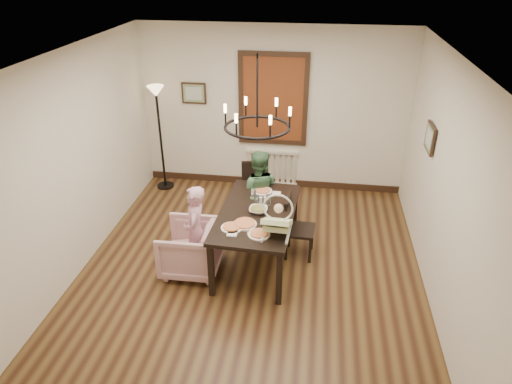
% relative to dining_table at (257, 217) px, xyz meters
% --- Properties ---
extents(room_shell, '(4.51, 5.00, 2.81)m').
position_rel_dining_table_xyz_m(room_shell, '(-0.06, 0.20, 0.69)').
color(room_shell, brown).
rests_on(room_shell, ground).
extents(dining_table, '(1.03, 1.74, 0.79)m').
position_rel_dining_table_xyz_m(dining_table, '(0.00, 0.00, 0.00)').
color(dining_table, black).
rests_on(dining_table, room_shell).
extents(chair_far, '(0.49, 0.49, 0.93)m').
position_rel_dining_table_xyz_m(chair_far, '(-0.17, 1.08, -0.24)').
color(chair_far, black).
rests_on(chair_far, room_shell).
extents(chair_right, '(0.42, 0.42, 0.91)m').
position_rel_dining_table_xyz_m(chair_right, '(0.56, 0.24, -0.25)').
color(chair_right, black).
rests_on(chair_right, room_shell).
extents(armchair, '(0.76, 0.74, 0.68)m').
position_rel_dining_table_xyz_m(armchair, '(-0.84, -0.31, -0.37)').
color(armchair, beige).
rests_on(armchair, room_shell).
extents(elderly_woman, '(0.29, 0.40, 1.03)m').
position_rel_dining_table_xyz_m(elderly_woman, '(-0.75, -0.31, -0.19)').
color(elderly_woman, '#C48AA0').
rests_on(elderly_woman, room_shell).
extents(seated_man, '(0.54, 0.42, 1.08)m').
position_rel_dining_table_xyz_m(seated_man, '(-0.10, 0.78, -0.17)').
color(seated_man, '#3D6743').
rests_on(seated_man, room_shell).
extents(baby_bouncer, '(0.41, 0.54, 0.34)m').
position_rel_dining_table_xyz_m(baby_bouncer, '(0.31, -0.46, 0.26)').
color(baby_bouncer, beige).
rests_on(baby_bouncer, dining_table).
extents(salad_bowl, '(0.29, 0.29, 0.07)m').
position_rel_dining_table_xyz_m(salad_bowl, '(0.02, -0.02, 0.12)').
color(salad_bowl, white).
rests_on(salad_bowl, dining_table).
extents(pizza_platter, '(0.29, 0.29, 0.04)m').
position_rel_dining_table_xyz_m(pizza_platter, '(-0.10, -0.35, 0.11)').
color(pizza_platter, tan).
rests_on(pizza_platter, dining_table).
extents(drinking_glass, '(0.07, 0.07, 0.14)m').
position_rel_dining_table_xyz_m(drinking_glass, '(-0.03, 0.16, 0.15)').
color(drinking_glass, silver).
rests_on(drinking_glass, dining_table).
extents(window_blinds, '(1.00, 0.03, 1.40)m').
position_rel_dining_table_xyz_m(window_blinds, '(-0.06, 2.29, 0.89)').
color(window_blinds, maroon).
rests_on(window_blinds, room_shell).
extents(radiator, '(0.92, 0.12, 0.62)m').
position_rel_dining_table_xyz_m(radiator, '(-0.06, 2.31, -0.36)').
color(radiator, silver).
rests_on(radiator, room_shell).
extents(picture_back, '(0.42, 0.03, 0.36)m').
position_rel_dining_table_xyz_m(picture_back, '(-1.41, 2.30, 0.94)').
color(picture_back, black).
rests_on(picture_back, room_shell).
extents(picture_right, '(0.03, 0.42, 0.36)m').
position_rel_dining_table_xyz_m(picture_right, '(2.15, 0.73, 0.94)').
color(picture_right, black).
rests_on(picture_right, room_shell).
extents(floor_lamp, '(0.30, 0.30, 1.80)m').
position_rel_dining_table_xyz_m(floor_lamp, '(-1.96, 1.98, 0.19)').
color(floor_lamp, black).
rests_on(floor_lamp, room_shell).
extents(chandelier, '(0.80, 0.80, 0.04)m').
position_rel_dining_table_xyz_m(chandelier, '(0.00, -0.00, 1.24)').
color(chandelier, black).
rests_on(chandelier, room_shell).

